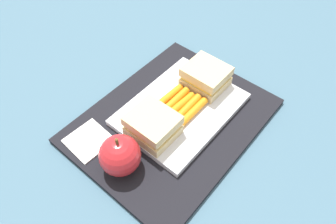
{
  "coord_description": "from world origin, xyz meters",
  "views": [
    {
      "loc": [
        0.28,
        0.23,
        0.48
      ],
      "look_at": [
        0.01,
        0.0,
        0.04
      ],
      "focal_mm": 33.61,
      "sensor_mm": 36.0,
      "label": 1
    }
  ],
  "objects_px": {
    "carrot_sticks_bundle": "(181,104)",
    "paper_napkin": "(89,140)",
    "sandwich_half_right": "(153,125)",
    "food_tray": "(181,109)",
    "sandwich_half_left": "(206,77)",
    "apple": "(120,155)"
  },
  "relations": [
    {
      "from": "carrot_sticks_bundle",
      "to": "apple",
      "type": "bearing_deg",
      "value": -0.02
    },
    {
      "from": "sandwich_half_right",
      "to": "carrot_sticks_bundle",
      "type": "relative_size",
      "value": 1.03
    },
    {
      "from": "food_tray",
      "to": "sandwich_half_left",
      "type": "relative_size",
      "value": 2.88
    },
    {
      "from": "food_tray",
      "to": "sandwich_half_left",
      "type": "distance_m",
      "value": 0.08
    },
    {
      "from": "food_tray",
      "to": "sandwich_half_right",
      "type": "bearing_deg",
      "value": 0.0
    },
    {
      "from": "food_tray",
      "to": "paper_napkin",
      "type": "xyz_separation_m",
      "value": [
        0.16,
        -0.08,
        -0.0
      ]
    },
    {
      "from": "carrot_sticks_bundle",
      "to": "sandwich_half_left",
      "type": "bearing_deg",
      "value": 179.57
    },
    {
      "from": "carrot_sticks_bundle",
      "to": "food_tray",
      "type": "bearing_deg",
      "value": 100.07
    },
    {
      "from": "food_tray",
      "to": "carrot_sticks_bundle",
      "type": "relative_size",
      "value": 2.95
    },
    {
      "from": "food_tray",
      "to": "paper_napkin",
      "type": "distance_m",
      "value": 0.18
    },
    {
      "from": "food_tray",
      "to": "apple",
      "type": "height_order",
      "value": "apple"
    },
    {
      "from": "carrot_sticks_bundle",
      "to": "paper_napkin",
      "type": "distance_m",
      "value": 0.18
    },
    {
      "from": "carrot_sticks_bundle",
      "to": "apple",
      "type": "relative_size",
      "value": 0.98
    },
    {
      "from": "sandwich_half_right",
      "to": "apple",
      "type": "height_order",
      "value": "apple"
    },
    {
      "from": "carrot_sticks_bundle",
      "to": "paper_napkin",
      "type": "bearing_deg",
      "value": -27.02
    },
    {
      "from": "food_tray",
      "to": "carrot_sticks_bundle",
      "type": "height_order",
      "value": "carrot_sticks_bundle"
    },
    {
      "from": "sandwich_half_right",
      "to": "paper_napkin",
      "type": "relative_size",
      "value": 1.14
    },
    {
      "from": "sandwich_half_right",
      "to": "paper_napkin",
      "type": "distance_m",
      "value": 0.12
    },
    {
      "from": "sandwich_half_right",
      "to": "apple",
      "type": "bearing_deg",
      "value": -0.47
    },
    {
      "from": "food_tray",
      "to": "sandwich_half_right",
      "type": "distance_m",
      "value": 0.08
    },
    {
      "from": "carrot_sticks_bundle",
      "to": "paper_napkin",
      "type": "relative_size",
      "value": 1.11
    },
    {
      "from": "carrot_sticks_bundle",
      "to": "paper_napkin",
      "type": "xyz_separation_m",
      "value": [
        0.16,
        -0.08,
        -0.02
      ]
    }
  ]
}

